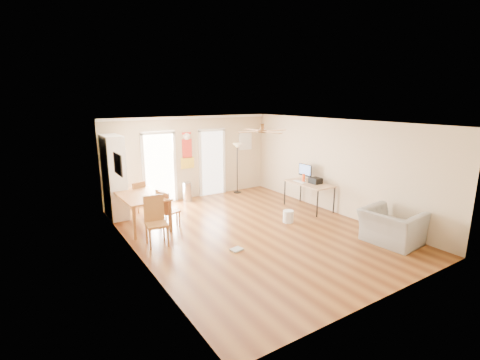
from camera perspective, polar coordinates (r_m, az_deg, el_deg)
floor at (r=8.46m, az=2.21°, el=-8.40°), size 7.00×7.00×0.00m
ceiling at (r=7.88m, az=2.38°, el=9.47°), size 5.50×7.00×0.00m
wall_back at (r=11.06m, az=-8.13°, el=3.66°), size 5.50×0.04×2.60m
wall_front at (r=5.68m, az=23.05°, el=-6.54°), size 5.50×0.04×2.60m
wall_left at (r=6.92m, az=-16.76°, el=-2.57°), size 0.04×7.00×2.60m
wall_right at (r=9.87m, az=15.53°, el=2.15°), size 0.04×7.00×2.60m
crown_molding at (r=7.88m, az=2.38°, el=9.18°), size 5.50×7.00×0.08m
kitchen_doorway at (r=10.71m, az=-13.17°, el=1.77°), size 0.90×0.10×2.10m
bathroom_doorway at (r=11.42m, az=-4.64°, el=2.78°), size 0.80×0.10×2.10m
wall_decal at (r=10.96m, az=-8.73°, el=4.87°), size 0.46×0.03×1.10m
ac_grille at (r=11.97m, az=0.87°, el=6.45°), size 0.50×0.04×0.60m
framed_poster at (r=8.17m, az=-19.53°, el=2.48°), size 0.04×0.66×0.48m
ceiling_fan at (r=7.65m, az=3.67°, el=8.06°), size 1.24×1.24×0.20m
bookshelf at (r=9.74m, az=-20.05°, el=0.50°), size 0.59×1.05×2.21m
dining_table at (r=8.96m, az=-15.87°, el=-4.84°), size 1.04×1.68×0.83m
dining_chair_right_a at (r=8.84m, az=-11.93°, el=-4.49°), size 0.47×0.47×0.93m
dining_chair_right_b at (r=8.70m, az=-11.53°, el=-4.79°), size 0.49×0.49×0.93m
dining_chair_near at (r=7.71m, az=-13.61°, el=-6.72°), size 0.49×0.49×1.07m
dining_chair_far at (r=9.74m, az=-16.79°, el=-3.01°), size 0.51×0.51×0.97m
trash_can at (r=10.86m, az=-8.69°, el=-1.94°), size 0.31×0.31×0.60m
torchiere_lamp at (r=11.60m, az=-0.45°, el=1.95°), size 0.40×0.40×1.69m
computer_desk at (r=10.18m, az=11.22°, el=-2.58°), size 0.72×1.44×0.77m
imac at (r=10.34m, az=10.70°, el=1.26°), size 0.23×0.51×0.48m
keyboard at (r=10.16m, az=9.81°, el=-0.26°), size 0.16×0.43×0.02m
printer at (r=10.04m, az=12.36°, el=-0.10°), size 0.29×0.33×0.17m
orange_bottle at (r=10.16m, az=10.45°, el=0.36°), size 0.10×0.10×0.24m
wastebasket_a at (r=9.05m, az=7.95°, el=-5.97°), size 0.32×0.32×0.31m
floor_cloth at (r=7.43m, az=-0.58°, el=-11.40°), size 0.28×0.23×0.04m
armchair at (r=8.34m, az=23.72°, el=-7.08°), size 1.12×1.25×0.76m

